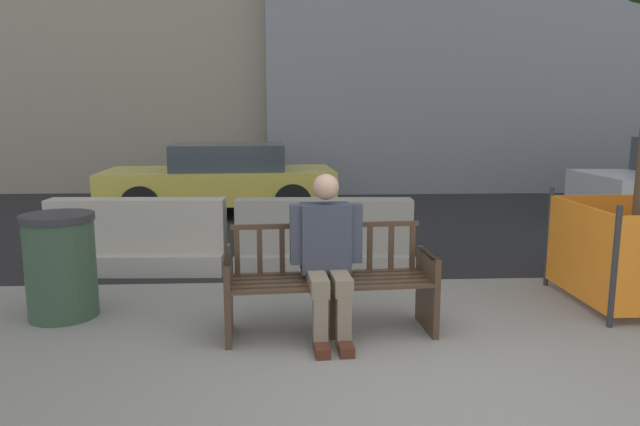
% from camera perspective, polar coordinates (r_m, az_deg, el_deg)
% --- Properties ---
extents(ground_plane, '(200.00, 200.00, 0.00)m').
position_cam_1_polar(ground_plane, '(3.86, 14.56, -17.89)').
color(ground_plane, gray).
extents(street_asphalt, '(120.00, 12.00, 0.01)m').
position_cam_1_polar(street_asphalt, '(12.13, 2.11, 1.32)').
color(street_asphalt, black).
rests_on(street_asphalt, ground).
extents(street_bench, '(1.72, 0.63, 0.88)m').
position_cam_1_polar(street_bench, '(4.70, 0.98, -7.29)').
color(street_bench, '#473323').
rests_on(street_bench, ground).
extents(seated_person, '(0.59, 0.74, 1.31)m').
position_cam_1_polar(seated_person, '(4.57, 0.71, -3.98)').
color(seated_person, '#383D4C').
rests_on(seated_person, ground).
extents(jersey_barrier_centre, '(2.03, 0.78, 0.84)m').
position_cam_1_polar(jersey_barrier_centre, '(6.54, 0.40, -2.93)').
color(jersey_barrier_centre, gray).
rests_on(jersey_barrier_centre, ground).
extents(jersey_barrier_left, '(2.03, 0.77, 0.84)m').
position_cam_1_polar(jersey_barrier_left, '(6.88, -17.70, -2.76)').
color(jersey_barrier_left, '#ADA89E').
rests_on(jersey_barrier_left, ground).
extents(car_taxi_near, '(4.14, 2.06, 1.28)m').
position_cam_1_polar(car_taxi_near, '(10.45, -9.74, 3.39)').
color(car_taxi_near, '#DBC64C').
rests_on(car_taxi_near, ground).
extents(trash_bin, '(0.62, 0.62, 0.93)m').
position_cam_1_polar(trash_bin, '(5.54, -24.49, -4.80)').
color(trash_bin, '#334C38').
rests_on(trash_bin, ground).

